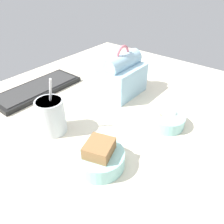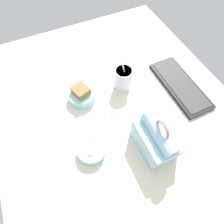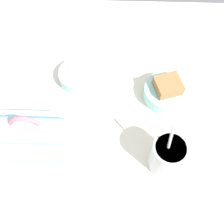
{
  "view_description": "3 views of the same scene",
  "coord_description": "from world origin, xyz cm",
  "px_view_note": "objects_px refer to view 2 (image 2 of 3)",
  "views": [
    {
      "loc": [
        -42.91,
        -40.21,
        46.62
      ],
      "look_at": [
        1.84,
        -4.14,
        7.0
      ],
      "focal_mm": 35.0,
      "sensor_mm": 36.0,
      "label": 1
    },
    {
      "loc": [
        35.43,
        -19.5,
        72.91
      ],
      "look_at": [
        1.84,
        -4.14,
        7.0
      ],
      "focal_mm": 28.0,
      "sensor_mm": 36.0,
      "label": 2
    },
    {
      "loc": [
        0.63,
        33.08,
        74.25
      ],
      "look_at": [
        1.84,
        -4.14,
        7.0
      ],
      "focal_mm": 45.0,
      "sensor_mm": 36.0,
      "label": 3
    }
  ],
  "objects_px": {
    "bento_bowl_snacks": "(92,149)",
    "keyboard": "(180,85)",
    "lunch_bag": "(157,138)",
    "soup_cup": "(123,78)",
    "bento_bowl_sandwich": "(82,94)"
  },
  "relations": [
    {
      "from": "bento_bowl_snacks",
      "to": "keyboard",
      "type": "bearing_deg",
      "value": 103.61
    },
    {
      "from": "lunch_bag",
      "to": "bento_bowl_snacks",
      "type": "distance_m",
      "value": 0.26
    },
    {
      "from": "keyboard",
      "to": "lunch_bag",
      "type": "relative_size",
      "value": 1.81
    },
    {
      "from": "soup_cup",
      "to": "bento_bowl_sandwich",
      "type": "height_order",
      "value": "soup_cup"
    },
    {
      "from": "lunch_bag",
      "to": "bento_bowl_sandwich",
      "type": "distance_m",
      "value": 0.4
    },
    {
      "from": "keyboard",
      "to": "soup_cup",
      "type": "xyz_separation_m",
      "value": [
        -0.12,
        -0.26,
        0.05
      ]
    },
    {
      "from": "keyboard",
      "to": "bento_bowl_snacks",
      "type": "relative_size",
      "value": 3.05
    },
    {
      "from": "bento_bowl_snacks",
      "to": "bento_bowl_sandwich",
      "type": "bearing_deg",
      "value": 168.45
    },
    {
      "from": "lunch_bag",
      "to": "keyboard",
      "type": "bearing_deg",
      "value": 126.28
    },
    {
      "from": "bento_bowl_sandwich",
      "to": "soup_cup",
      "type": "bearing_deg",
      "value": 85.82
    },
    {
      "from": "lunch_bag",
      "to": "soup_cup",
      "type": "height_order",
      "value": "lunch_bag"
    },
    {
      "from": "bento_bowl_sandwich",
      "to": "bento_bowl_snacks",
      "type": "relative_size",
      "value": 1.12
    },
    {
      "from": "bento_bowl_snacks",
      "to": "lunch_bag",
      "type": "bearing_deg",
      "value": 71.4
    },
    {
      "from": "keyboard",
      "to": "soup_cup",
      "type": "relative_size",
      "value": 1.92
    },
    {
      "from": "lunch_bag",
      "to": "soup_cup",
      "type": "distance_m",
      "value": 0.33
    }
  ]
}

